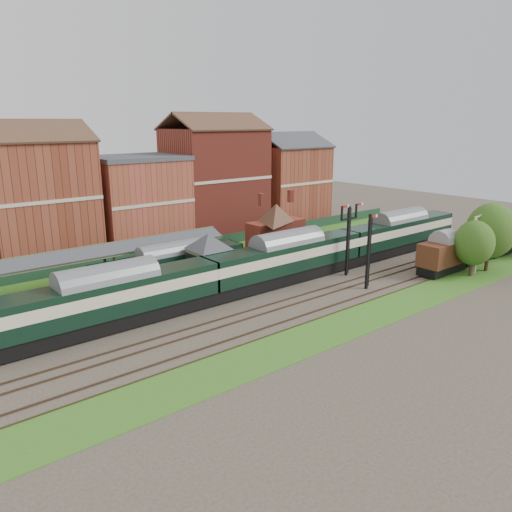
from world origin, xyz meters
TOP-DOWN VIEW (x-y plane):
  - ground at (0.00, 0.00)m, footprint 160.00×160.00m
  - grass_back at (0.00, 16.00)m, footprint 90.00×4.50m
  - grass_front at (0.00, -12.00)m, footprint 90.00×5.00m
  - fence at (0.00, 18.00)m, footprint 90.00×0.12m
  - platform at (-5.00, 9.75)m, footprint 55.00×3.40m
  - signal_box at (-3.00, 3.25)m, footprint 5.40×5.40m
  - brick_hut at (5.00, 3.25)m, footprint 3.20×2.64m
  - station_building at (12.00, 9.75)m, footprint 8.10×8.10m
  - canopy at (-11.00, 9.75)m, footprint 26.00×3.89m
  - semaphore_bracket at (12.04, -2.50)m, footprint 3.60×0.25m
  - semaphore_siding at (10.02, -7.00)m, footprint 1.23×0.25m
  - yard_lamp at (24.00, -11.50)m, footprint 2.60×0.22m
  - town_backdrop at (-0.18, 25.00)m, footprint 69.00×10.00m
  - dmu_train at (5.08, 0.00)m, footprint 61.18×3.21m
  - platform_railcar at (-5.63, 6.50)m, footprint 17.17×2.71m
  - goods_van_a at (21.15, -9.00)m, footprint 6.57×2.85m
  - goods_van_b at (28.05, -9.00)m, footprint 5.98×2.59m
  - goods_van_c at (34.88, -9.00)m, footprint 6.44×2.79m
  - tree_near at (26.01, -11.88)m, footprint 5.60×5.60m
  - tree_far at (22.69, -11.74)m, footprint 4.43×4.43m

SIDE VIEW (x-z plane):
  - ground at x=0.00m, z-range 0.00..0.00m
  - grass_back at x=0.00m, z-range 0.00..0.06m
  - grass_front at x=0.00m, z-range 0.00..0.06m
  - platform at x=-5.00m, z-range 0.00..1.00m
  - fence at x=0.00m, z-range 0.00..1.50m
  - brick_hut at x=5.00m, z-range -0.28..2.67m
  - goods_van_b at x=28.05m, z-range 0.25..3.88m
  - goods_van_c at x=34.88m, z-range 0.26..4.16m
  - goods_van_a at x=21.15m, z-range 0.26..4.25m
  - platform_railcar at x=-5.63m, z-range 0.34..4.30m
  - dmu_train at x=5.08m, z-range 0.38..5.08m
  - signal_box at x=-3.00m, z-range 0.19..6.19m
  - tree_far at x=22.69m, z-range 0.67..7.14m
  - station_building at x=12.00m, z-range 1.01..6.91m
  - yard_lamp at x=24.00m, z-range 0.49..7.49m
  - semaphore_siding at x=10.02m, z-range 0.16..8.16m
  - canopy at x=-11.00m, z-range 2.54..6.62m
  - semaphore_bracket at x=12.04m, z-range 0.54..8.72m
  - tree_near at x=26.01m, z-range 0.82..8.91m
  - town_backdrop at x=-0.18m, z-range -1.00..15.00m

